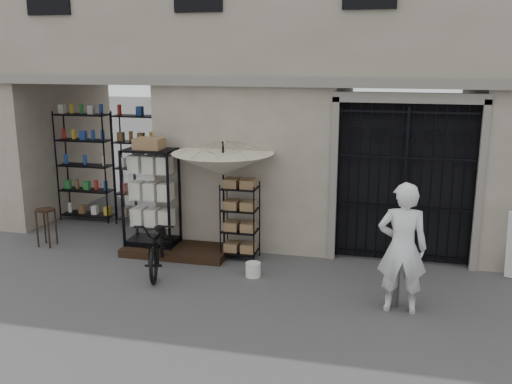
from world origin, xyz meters
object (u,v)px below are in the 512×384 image
(white_bucket, at_px, (253,270))
(wire_rack, at_px, (240,222))
(shopkeeper, at_px, (398,310))
(market_umbrella, at_px, (223,158))
(bicycle, at_px, (160,270))
(steel_bollard, at_px, (395,278))
(wooden_stool, at_px, (47,226))
(display_cabinet, at_px, (151,202))

(white_bucket, bearing_deg, wire_rack, 118.90)
(shopkeeper, bearing_deg, market_umbrella, -27.82)
(market_umbrella, distance_m, shopkeeper, 4.04)
(bicycle, height_order, steel_bollard, bicycle)
(shopkeeper, bearing_deg, wooden_stool, -12.91)
(wooden_stool, bearing_deg, bicycle, -14.68)
(steel_bollard, distance_m, shopkeeper, 0.48)
(wire_rack, relative_size, market_umbrella, 0.55)
(bicycle, bearing_deg, market_umbrella, 28.72)
(display_cabinet, distance_m, shopkeeper, 5.00)
(display_cabinet, distance_m, wire_rack, 1.77)
(market_umbrella, distance_m, wooden_stool, 3.92)
(white_bucket, relative_size, wooden_stool, 0.34)
(wire_rack, bearing_deg, wooden_stool, 166.94)
(bicycle, distance_m, wooden_stool, 2.82)
(steel_bollard, bearing_deg, bicycle, 172.57)
(wire_rack, relative_size, steel_bollard, 1.63)
(display_cabinet, distance_m, steel_bollard, 4.80)
(white_bucket, bearing_deg, bicycle, -176.55)
(wire_rack, relative_size, wooden_stool, 1.89)
(display_cabinet, height_order, steel_bollard, display_cabinet)
(wooden_stool, bearing_deg, shopkeeper, -11.56)
(bicycle, bearing_deg, shopkeeper, -25.22)
(display_cabinet, relative_size, steel_bollard, 2.26)
(shopkeeper, bearing_deg, display_cabinet, -20.33)
(wire_rack, distance_m, shopkeeper, 3.37)
(display_cabinet, bearing_deg, wire_rack, 18.37)
(white_bucket, xyz_separation_m, wooden_stool, (-4.38, 0.61, 0.28))
(bicycle, xyz_separation_m, wooden_stool, (-2.70, 0.71, 0.40))
(bicycle, xyz_separation_m, steel_bollard, (4.03, -0.53, 0.44))
(bicycle, relative_size, shopkeeper, 0.95)
(market_umbrella, height_order, bicycle, market_umbrella)
(display_cabinet, relative_size, wooden_stool, 2.64)
(market_umbrella, bearing_deg, bicycle, -135.53)
(display_cabinet, height_order, wire_rack, display_cabinet)
(market_umbrella, relative_size, wooden_stool, 3.47)
(market_umbrella, height_order, steel_bollard, market_umbrella)
(display_cabinet, xyz_separation_m, shopkeeper, (4.63, -1.59, -0.98))
(white_bucket, bearing_deg, wooden_stool, 172.11)
(white_bucket, relative_size, shopkeeper, 0.13)
(wire_rack, xyz_separation_m, bicycle, (-1.23, -0.91, -0.71))
(market_umbrella, height_order, shopkeeper, market_umbrella)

